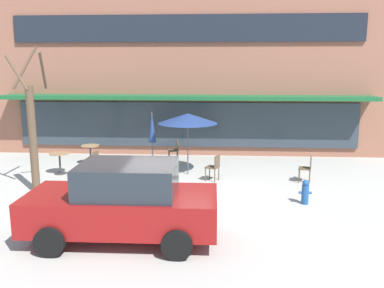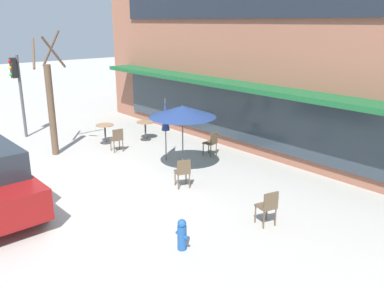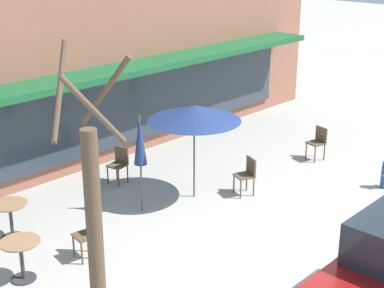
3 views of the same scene
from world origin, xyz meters
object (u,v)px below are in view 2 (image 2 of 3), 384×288
cafe_table_streetside (145,128)px  patio_umbrella_green_folded (165,115)px  cafe_table_near_wall (105,131)px  cafe_chair_1 (117,138)px  street_tree (51,104)px  cafe_chair_2 (183,171)px  cafe_chair_0 (212,142)px  traffic_light_pole (17,83)px  patio_umbrella_cream_folded (182,111)px  fire_hydrant (182,234)px  cafe_chair_3 (268,205)px

cafe_table_streetside → patio_umbrella_green_folded: 3.00m
cafe_table_near_wall → cafe_chair_1: 1.31m
street_tree → cafe_chair_2: bearing=15.6°
cafe_table_streetside → cafe_chair_0: size_ratio=0.85×
cafe_chair_2 → traffic_light_pole: size_ratio=0.26×
patio_umbrella_green_folded → cafe_chair_0: bearing=66.9°
patio_umbrella_cream_folded → cafe_chair_1: 3.66m
cafe_table_streetside → fire_hydrant: bearing=-29.5°
cafe_table_streetside → patio_umbrella_green_folded: patio_umbrella_green_folded is taller
cafe_table_streetside → patio_umbrella_cream_folded: bearing=-17.9°
cafe_table_near_wall → cafe_chair_3: bearing=-3.5°
fire_hydrant → cafe_chair_2: bearing=140.0°
street_tree → traffic_light_pole: size_ratio=1.30×
patio_umbrella_cream_folded → street_tree: street_tree is taller
patio_umbrella_green_folded → traffic_light_pole: (-6.33, -2.72, 0.67)m
patio_umbrella_green_folded → cafe_chair_0: size_ratio=2.47×
cafe_table_near_wall → cafe_chair_3: 8.67m
patio_umbrella_green_folded → patio_umbrella_cream_folded: (1.32, -0.33, 0.39)m
cafe_chair_3 → patio_umbrella_cream_folded: bearing=169.6°
patio_umbrella_cream_folded → patio_umbrella_green_folded: bearing=166.0°
patio_umbrella_cream_folded → cafe_chair_3: 4.38m
cafe_chair_2 → street_tree: (-5.49, -1.53, 1.36)m
cafe_chair_2 → fire_hydrant: 3.37m
cafe_table_near_wall → cafe_chair_0: bearing=28.1°
patio_umbrella_cream_folded → fire_hydrant: 4.90m
cafe_table_near_wall → cafe_chair_2: bearing=-5.9°
fire_hydrant → street_tree: bearing=175.5°
patio_umbrella_green_folded → street_tree: 4.17m
cafe_chair_2 → cafe_table_streetside: bearing=157.2°
cafe_table_streetside → patio_umbrella_cream_folded: (3.95, -1.27, 1.51)m
patio_umbrella_green_folded → cafe_chair_1: (-1.99, -0.76, -1.10)m
cafe_table_streetside → cafe_chair_3: cafe_chair_3 is taller
patio_umbrella_green_folded → street_tree: size_ratio=0.50×
cafe_table_streetside → fire_hydrant: (7.48, -4.22, -0.16)m
cafe_chair_1 → traffic_light_pole: size_ratio=0.26×
traffic_light_pole → cafe_chair_3: bearing=8.0°
cafe_chair_0 → traffic_light_pole: traffic_light_pole is taller
cafe_chair_0 → cafe_chair_3: 5.39m
patio_umbrella_green_folded → cafe_chair_1: 2.40m
cafe_chair_0 → street_tree: 5.88m
cafe_chair_1 → traffic_light_pole: bearing=-155.7°
traffic_light_pole → fire_hydrant: traffic_light_pole is taller
cafe_table_near_wall → cafe_chair_2: size_ratio=0.85×
patio_umbrella_cream_folded → cafe_chair_1: patio_umbrella_cream_folded is taller
cafe_table_streetside → cafe_chair_3: bearing=-14.1°
patio_umbrella_cream_folded → cafe_chair_0: bearing=109.2°
cafe_chair_0 → cafe_chair_1: size_ratio=1.00×
patio_umbrella_green_folded → cafe_chair_3: (5.37, -1.07, -1.10)m
cafe_chair_2 → street_tree: 5.86m
patio_umbrella_green_folded → street_tree: (-3.21, -2.65, 0.25)m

